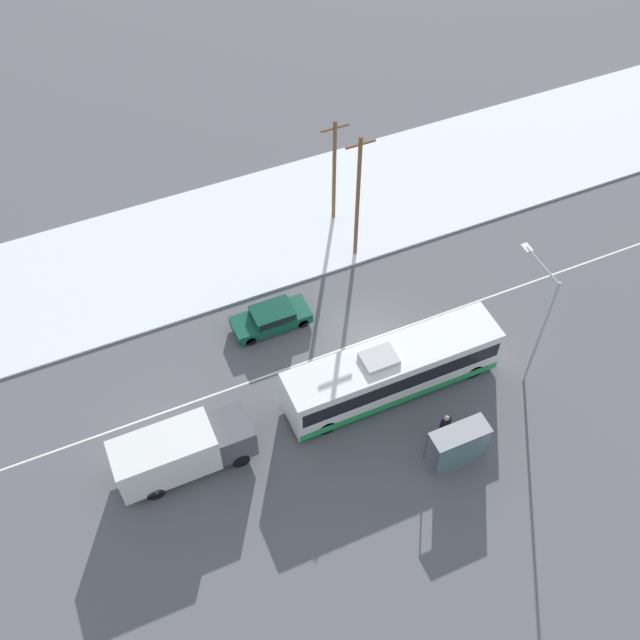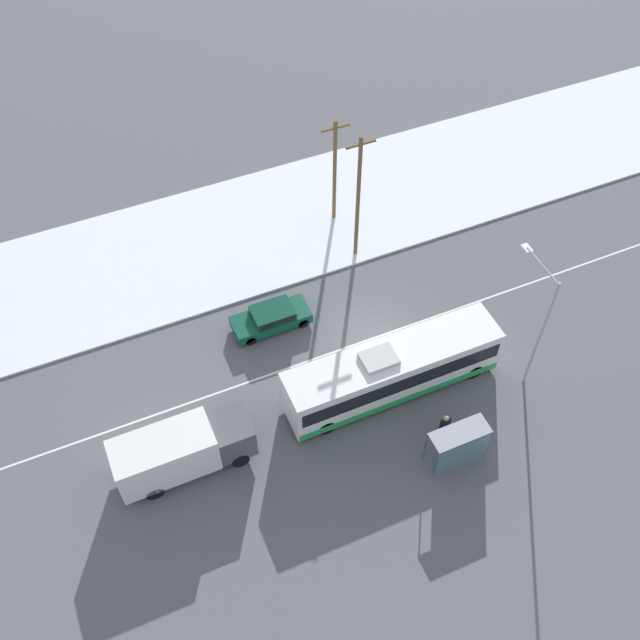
{
  "view_description": "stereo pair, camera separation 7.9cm",
  "coord_description": "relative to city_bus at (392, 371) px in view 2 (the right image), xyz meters",
  "views": [
    {
      "loc": [
        -13.13,
        -22.72,
        33.83
      ],
      "look_at": [
        -2.53,
        1.41,
        1.4
      ],
      "focal_mm": 42.0,
      "sensor_mm": 36.0,
      "label": 1
    },
    {
      "loc": [
        -13.05,
        -22.76,
        33.83
      ],
      "look_at": [
        -2.53,
        1.41,
        1.4
      ],
      "focal_mm": 42.0,
      "sensor_mm": 36.0,
      "label": 2
    }
  ],
  "objects": [
    {
      "name": "city_bus",
      "position": [
        0.0,
        0.0,
        0.0
      ],
      "size": [
        11.8,
        2.57,
        3.31
      ],
      "color": "white",
      "rests_on": "ground_plane"
    },
    {
      "name": "utility_pole_roadside",
      "position": [
        2.57,
        9.88,
        3.07
      ],
      "size": [
        1.8,
        0.24,
        8.99
      ],
      "color": "brown",
      "rests_on": "ground_plane"
    },
    {
      "name": "box_truck",
      "position": [
        -11.61,
        -0.12,
        0.01
      ],
      "size": [
        6.83,
        2.3,
        2.93
      ],
      "color": "silver",
      "rests_on": "ground_plane"
    },
    {
      "name": "lane_marking_center",
      "position": [
        0.49,
        3.42,
        -1.62
      ],
      "size": [
        60.0,
        0.12,
        0.0
      ],
      "color": "silver",
      "rests_on": "ground_plane"
    },
    {
      "name": "streetlamp",
      "position": [
        6.92,
        -1.92,
        3.44
      ],
      "size": [
        0.36,
        3.03,
        7.99
      ],
      "color": "#9EA3A8",
      "rests_on": "ground_plane"
    },
    {
      "name": "pedestrian_at_stop",
      "position": [
        1.15,
        -3.73,
        -0.51
      ],
      "size": [
        0.65,
        0.29,
        1.81
      ],
      "color": "#23232D",
      "rests_on": "ground_plane"
    },
    {
      "name": "sedan_car",
      "position": [
        -4.28,
        6.62,
        -0.87
      ],
      "size": [
        4.5,
        1.8,
        1.36
      ],
      "rotation": [
        0.0,
        0.0,
        3.14
      ],
      "color": "#0F4733",
      "rests_on": "ground_plane"
    },
    {
      "name": "bus_shelter",
      "position": [
        1.06,
        -5.33,
        0.06
      ],
      "size": [
        2.99,
        1.2,
        2.4
      ],
      "color": "gray",
      "rests_on": "ground_plane"
    },
    {
      "name": "utility_pole_snowlot",
      "position": [
        2.69,
        13.43,
        2.38
      ],
      "size": [
        1.8,
        0.24,
        7.62
      ],
      "color": "brown",
      "rests_on": "ground_plane"
    },
    {
      "name": "ground_plane",
      "position": [
        0.49,
        3.42,
        -1.62
      ],
      "size": [
        120.0,
        120.0,
        0.0
      ],
      "primitive_type": "plane",
      "color": "#56565B"
    },
    {
      "name": "snow_lot",
      "position": [
        0.49,
        14.35,
        -1.56
      ],
      "size": [
        80.0,
        10.6,
        0.12
      ],
      "color": "silver",
      "rests_on": "ground_plane"
    }
  ]
}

